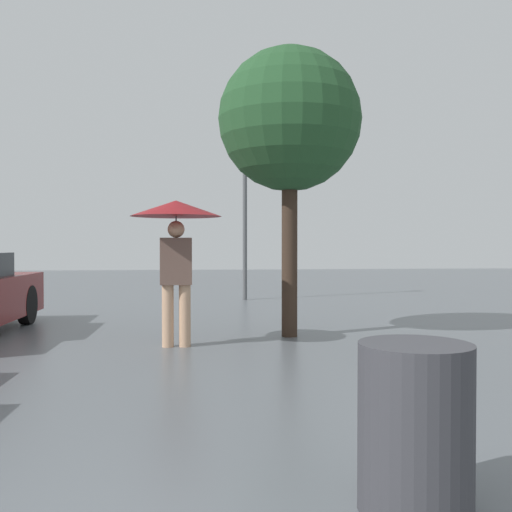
{
  "coord_description": "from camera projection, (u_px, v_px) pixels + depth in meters",
  "views": [
    {
      "loc": [
        0.41,
        -1.83,
        1.39
      ],
      "look_at": [
        1.21,
        5.96,
        1.23
      ],
      "focal_mm": 40.0,
      "sensor_mm": 36.0,
      "label": 1
    }
  ],
  "objects": [
    {
      "name": "trash_bin",
      "position": [
        415.0,
        427.0,
        2.96
      ],
      "size": [
        0.59,
        0.59,
        0.87
      ],
      "color": "#38383D",
      "rests_on": "ground_plane"
    },
    {
      "name": "pedestrian",
      "position": [
        176.0,
        227.0,
        7.71
      ],
      "size": [
        1.23,
        1.23,
        1.99
      ],
      "color": "tan",
      "rests_on": "ground_plane"
    },
    {
      "name": "street_lamp",
      "position": [
        245.0,
        166.0,
        14.32
      ],
      "size": [
        0.33,
        0.33,
        5.05
      ],
      "color": "#515456",
      "rests_on": "ground_plane"
    },
    {
      "name": "tree",
      "position": [
        290.0,
        122.0,
        8.55
      ],
      "size": [
        2.15,
        2.15,
        4.34
      ],
      "color": "#38281E",
      "rests_on": "ground_plane"
    }
  ]
}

